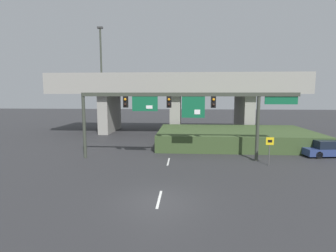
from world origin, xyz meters
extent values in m
plane|color=#2D2D30|center=(0.00, 0.00, 0.00)|extent=(160.00, 160.00, 0.00)
cube|color=silver|center=(0.00, 0.20, 0.00)|extent=(0.14, 2.40, 0.01)
cube|color=silver|center=(0.00, 7.99, 0.00)|extent=(0.14, 2.40, 0.01)
cube|color=silver|center=(0.00, 15.78, 0.00)|extent=(0.14, 2.40, 0.01)
cube|color=silver|center=(0.00, 23.57, 0.00)|extent=(0.14, 2.40, 0.01)
cylinder|color=#383D33|center=(-7.40, 8.82, 2.86)|extent=(0.28, 0.28, 5.72)
cylinder|color=#383D33|center=(7.40, 8.82, 2.86)|extent=(0.28, 0.28, 5.72)
cube|color=#383D33|center=(1.62, 8.82, 5.56)|extent=(18.03, 0.32, 0.32)
cube|color=black|center=(-3.70, 8.82, 4.93)|extent=(0.40, 0.28, 0.95)
sphere|color=orange|center=(-3.70, 8.65, 5.14)|extent=(0.22, 0.22, 0.22)
sphere|color=black|center=(-3.70, 8.65, 4.71)|extent=(0.22, 0.22, 0.22)
cube|color=black|center=(0.00, 8.82, 4.93)|extent=(0.40, 0.28, 0.95)
sphere|color=orange|center=(0.00, 8.65, 5.14)|extent=(0.22, 0.22, 0.22)
sphere|color=black|center=(0.00, 8.65, 4.71)|extent=(0.22, 0.22, 0.22)
cube|color=black|center=(3.70, 8.82, 4.93)|extent=(0.40, 0.28, 0.95)
sphere|color=orange|center=(3.70, 8.65, 5.14)|extent=(0.22, 0.22, 0.22)
sphere|color=black|center=(3.70, 8.65, 4.71)|extent=(0.22, 0.22, 0.22)
cube|color=#115B38|center=(-2.03, 8.72, 4.78)|extent=(2.16, 0.08, 1.24)
cube|color=white|center=(-1.66, 8.67, 4.50)|extent=(0.54, 0.03, 0.27)
cube|color=#115B38|center=(2.03, 8.72, 4.51)|extent=(1.92, 0.08, 1.78)
cube|color=white|center=(2.37, 8.67, 4.11)|extent=(0.48, 0.03, 0.39)
cube|color=#115B38|center=(9.18, 8.76, 5.08)|extent=(2.63, 0.07, 0.64)
cylinder|color=#4C4C4C|center=(7.98, 7.39, 1.15)|extent=(0.08, 0.08, 2.30)
cube|color=yellow|center=(7.98, 7.35, 1.95)|extent=(0.60, 0.03, 0.60)
cube|color=black|center=(7.98, 7.33, 1.95)|extent=(0.33, 0.01, 0.21)
cylinder|color=#383D33|center=(-9.88, 21.79, 7.04)|extent=(0.24, 0.24, 14.08)
cube|color=#333333|center=(-9.88, 21.79, 14.20)|extent=(0.70, 0.36, 0.24)
cube|color=gray|center=(0.00, 25.13, 6.49)|extent=(34.65, 9.36, 1.84)
cube|color=gray|center=(0.00, 20.65, 7.86)|extent=(34.65, 0.40, 0.90)
cube|color=gray|center=(-9.82, 25.13, 2.78)|extent=(1.40, 7.49, 5.57)
cube|color=gray|center=(0.00, 25.13, 2.78)|extent=(1.40, 7.49, 5.57)
cube|color=gray|center=(9.82, 25.13, 2.78)|extent=(1.40, 7.49, 5.57)
cube|color=#384C28|center=(6.79, 15.84, 0.81)|extent=(16.57, 9.75, 1.63)
cube|color=maroon|center=(11.13, 12.57, 0.45)|extent=(4.33, 2.06, 0.58)
cube|color=black|center=(10.96, 12.58, 1.08)|extent=(2.29, 1.77, 0.69)
cylinder|color=black|center=(12.48, 13.32, 0.32)|extent=(0.65, 0.25, 0.64)
cylinder|color=black|center=(12.40, 11.69, 0.32)|extent=(0.65, 0.25, 0.64)
cylinder|color=black|center=(9.85, 13.45, 0.32)|extent=(0.65, 0.25, 0.64)
cylinder|color=black|center=(9.77, 11.82, 0.32)|extent=(0.65, 0.25, 0.64)
cube|color=navy|center=(14.36, 10.84, 0.47)|extent=(4.80, 2.30, 0.62)
cube|color=black|center=(14.18, 10.82, 1.14)|extent=(2.58, 1.86, 0.72)
cylinder|color=black|center=(12.85, 11.43, 0.32)|extent=(0.66, 0.29, 0.64)
cylinder|color=black|center=(13.03, 9.90, 0.32)|extent=(0.66, 0.29, 0.64)
camera|label=1|loc=(1.35, -13.22, 5.66)|focal=28.00mm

